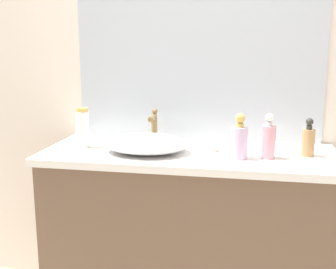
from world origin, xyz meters
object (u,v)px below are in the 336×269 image
Objects in this scene: soap_dispenser at (308,140)px; perfume_bottle at (239,140)px; candle_jar at (212,146)px; spray_can at (268,140)px; sink_basin at (146,143)px; lotion_bottle at (83,128)px.

perfume_bottle is (-0.30, -0.10, 0.01)m from soap_dispenser.
candle_jar is (-0.43, 0.01, -0.05)m from soap_dispenser.
soap_dispenser is 0.32m from perfume_bottle.
spray_can is 0.27m from candle_jar.
sink_basin is 1.97× the size of spray_can.
sink_basin is at bearing -6.60° from lotion_bottle.
sink_basin is 0.55m from spray_can.
perfume_bottle reaches higher than spray_can.
spray_can reaches higher than candle_jar.
perfume_bottle is at bearing -161.33° from soap_dispenser.
sink_basin is 0.73m from soap_dispenser.
spray_can reaches higher than soap_dispenser.
perfume_bottle is at bearing -41.80° from candle_jar.
perfume_bottle is at bearing -5.42° from lotion_bottle.
lotion_bottle is 0.87m from spray_can.
lotion_bottle reaches higher than sink_basin.
sink_basin is at bearing -174.67° from soap_dispenser.
candle_jar is at bearing 3.87° from lotion_bottle.
soap_dispenser is 0.19m from spray_can.
candle_jar is (-0.25, 0.08, -0.06)m from spray_can.
sink_basin is 2.02× the size of lotion_bottle.
lotion_bottle reaches higher than candle_jar.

